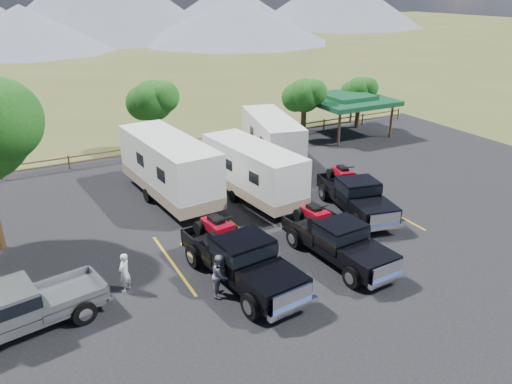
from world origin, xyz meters
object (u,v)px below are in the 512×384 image
pavilion (347,100)px  person_b (220,275)px  person_a (124,273)px  pickup_silver (17,309)px  rig_left (240,257)px  rig_center (337,239)px  trailer_left (169,168)px  trailer_center (253,172)px  trailer_right (272,139)px  rig_right (355,194)px

pavilion → person_b: 24.25m
person_a → pickup_silver: bearing=-28.8°
rig_left → pickup_silver: rig_left is taller
pavilion → pickup_silver: pavilion is taller
rig_left → rig_center: 4.48m
trailer_left → pavilion: bearing=14.9°
rig_left → person_b: bearing=-160.7°
trailer_left → trailer_center: 4.61m
rig_left → rig_center: size_ratio=1.12×
pavilion → trailer_right: pavilion is taller
trailer_left → person_b: bearing=-103.1°
rig_left → trailer_left: (0.23, 9.30, 0.75)m
rig_right → person_a: 12.71m
trailer_center → trailer_right: bearing=44.2°
rig_left → person_a: 4.54m
trailer_right → pickup_silver: (-16.32, -11.31, -0.72)m
trailer_right → pavilion: bearing=35.3°
person_b → rig_right: bearing=-32.4°
pickup_silver → trailer_right: bearing=113.9°
trailer_center → person_a: (-8.59, -5.73, -0.80)m
person_a → rig_left: bearing=121.2°
rig_center → rig_right: rig_right is taller
rig_center → trailer_left: size_ratio=0.61×
pavilion → person_b: size_ratio=3.60×
rig_left → pickup_silver: 8.17m
trailer_left → person_a: size_ratio=6.21×
trailer_right → person_a: size_ratio=5.60×
rig_left → pavilion: bearing=35.3°
rig_right → person_b: 10.11m
trailer_center → person_b: size_ratio=5.20×
person_b → trailer_right: bearing=-0.8°
rig_right → trailer_right: bearing=102.3°
pickup_silver → person_a: bearing=91.1°
person_a → trailer_left: bearing=-160.5°
rig_center → person_b: rig_center is taller
rig_center → pickup_silver: rig_center is taller
rig_right → rig_center: bearing=-125.4°
rig_right → trailer_center: bearing=146.9°
person_a → rig_right: bearing=147.3°
rig_right → pavilion: bearing=66.4°
pickup_silver → rig_right: bearing=88.1°
rig_right → trailer_left: bearing=154.4°
rig_right → person_b: rig_right is taller
rig_right → rig_left: bearing=-147.4°
rig_right → trailer_center: size_ratio=0.72×
rig_left → trailer_center: (4.28, 7.14, 0.54)m
trailer_left → pickup_silver: bearing=-139.2°
trailer_left → trailer_center: trailer_left is taller
rig_left → rig_right: rig_left is taller
pavilion → trailer_right: (-8.80, -3.58, -1.09)m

